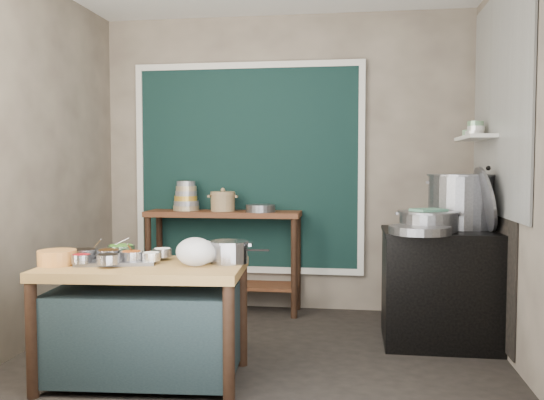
# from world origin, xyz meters

# --- Properties ---
(floor) EXTENTS (3.50, 3.00, 0.02)m
(floor) POSITION_xyz_m (0.00, 0.00, -0.01)
(floor) COLOR black
(floor) RESTS_ON ground
(back_wall) EXTENTS (3.50, 0.02, 2.80)m
(back_wall) POSITION_xyz_m (0.00, 1.51, 1.40)
(back_wall) COLOR gray
(back_wall) RESTS_ON floor
(left_wall) EXTENTS (0.02, 3.00, 2.80)m
(left_wall) POSITION_xyz_m (-1.76, 0.00, 1.40)
(left_wall) COLOR gray
(left_wall) RESTS_ON floor
(right_wall) EXTENTS (0.02, 3.00, 2.80)m
(right_wall) POSITION_xyz_m (1.76, 0.00, 1.40)
(right_wall) COLOR gray
(right_wall) RESTS_ON floor
(curtain_panel) EXTENTS (2.10, 0.02, 1.90)m
(curtain_panel) POSITION_xyz_m (-0.35, 1.47, 1.35)
(curtain_panel) COLOR black
(curtain_panel) RESTS_ON back_wall
(curtain_frame) EXTENTS (2.22, 0.03, 2.02)m
(curtain_frame) POSITION_xyz_m (-0.35, 1.46, 1.35)
(curtain_frame) COLOR beige
(curtain_frame) RESTS_ON back_wall
(tile_panel) EXTENTS (0.02, 1.70, 1.70)m
(tile_panel) POSITION_xyz_m (1.74, 0.55, 1.85)
(tile_panel) COLOR #B2B2AA
(tile_panel) RESTS_ON right_wall
(soot_patch) EXTENTS (0.01, 1.30, 1.30)m
(soot_patch) POSITION_xyz_m (1.74, 0.65, 0.70)
(soot_patch) COLOR black
(soot_patch) RESTS_ON right_wall
(wall_shelf) EXTENTS (0.22, 0.70, 0.03)m
(wall_shelf) POSITION_xyz_m (1.63, 0.85, 1.60)
(wall_shelf) COLOR beige
(wall_shelf) RESTS_ON right_wall
(prep_table) EXTENTS (1.30, 0.81, 0.75)m
(prep_table) POSITION_xyz_m (-0.65, -0.53, 0.38)
(prep_table) COLOR olive
(prep_table) RESTS_ON floor
(back_counter) EXTENTS (1.45, 0.40, 0.95)m
(back_counter) POSITION_xyz_m (-0.55, 1.28, 0.47)
(back_counter) COLOR #5E2F1B
(back_counter) RESTS_ON floor
(stove_block) EXTENTS (0.90, 0.68, 0.85)m
(stove_block) POSITION_xyz_m (1.35, 0.55, 0.42)
(stove_block) COLOR black
(stove_block) RESTS_ON floor
(stove_top) EXTENTS (0.92, 0.69, 0.03)m
(stove_top) POSITION_xyz_m (1.35, 0.55, 0.86)
(stove_top) COLOR black
(stove_top) RESTS_ON stove_block
(condiment_tray) EXTENTS (0.56, 0.45, 0.02)m
(condiment_tray) POSITION_xyz_m (-0.84, -0.48, 0.76)
(condiment_tray) COLOR gray
(condiment_tray) RESTS_ON prep_table
(condiment_bowls) EXTENTS (0.61, 0.48, 0.07)m
(condiment_bowls) POSITION_xyz_m (-0.85, -0.49, 0.80)
(condiment_bowls) COLOR gray
(condiment_bowls) RESTS_ON condiment_tray
(yellow_basin) EXTENTS (0.28, 0.28, 0.09)m
(yellow_basin) POSITION_xyz_m (-1.19, -0.62, 0.80)
(yellow_basin) COLOR #B37A32
(yellow_basin) RESTS_ON prep_table
(saucepan) EXTENTS (0.27, 0.27, 0.14)m
(saucepan) POSITION_xyz_m (-0.13, -0.40, 0.82)
(saucepan) COLOR gray
(saucepan) RESTS_ON prep_table
(plastic_bag_a) EXTENTS (0.27, 0.23, 0.18)m
(plastic_bag_a) POSITION_xyz_m (-0.31, -0.55, 0.84)
(plastic_bag_a) COLOR white
(plastic_bag_a) RESTS_ON prep_table
(plastic_bag_b) EXTENTS (0.23, 0.21, 0.15)m
(plastic_bag_b) POSITION_xyz_m (-0.28, -0.46, 0.83)
(plastic_bag_b) COLOR white
(plastic_bag_b) RESTS_ON prep_table
(bowl_stack) EXTENTS (0.25, 0.25, 0.28)m
(bowl_stack) POSITION_xyz_m (-0.92, 1.30, 1.07)
(bowl_stack) COLOR tan
(bowl_stack) RESTS_ON back_counter
(utensil_cup) EXTENTS (0.19, 0.19, 0.09)m
(utensil_cup) POSITION_xyz_m (-0.95, 1.28, 0.99)
(utensil_cup) COLOR gray
(utensil_cup) RESTS_ON back_counter
(ceramic_crock) EXTENTS (0.26, 0.26, 0.16)m
(ceramic_crock) POSITION_xyz_m (-0.55, 1.28, 1.03)
(ceramic_crock) COLOR #967751
(ceramic_crock) RESTS_ON back_counter
(wide_bowl) EXTENTS (0.31, 0.31, 0.07)m
(wide_bowl) POSITION_xyz_m (-0.19, 1.22, 0.98)
(wide_bowl) COLOR gray
(wide_bowl) RESTS_ON back_counter
(stock_pot) EXTENTS (0.63, 0.63, 0.43)m
(stock_pot) POSITION_xyz_m (1.51, 0.74, 1.09)
(stock_pot) COLOR gray
(stock_pot) RESTS_ON stove_top
(pot_lid) EXTENTS (0.14, 0.50, 0.49)m
(pot_lid) POSITION_xyz_m (1.63, 0.50, 1.12)
(pot_lid) COLOR gray
(pot_lid) RESTS_ON stove_top
(steamer) EXTENTS (0.53, 0.53, 0.15)m
(steamer) POSITION_xyz_m (1.22, 0.48, 0.96)
(steamer) COLOR gray
(steamer) RESTS_ON stove_top
(green_cloth) EXTENTS (0.29, 0.27, 0.02)m
(green_cloth) POSITION_xyz_m (1.22, 0.48, 1.04)
(green_cloth) COLOR #558D6E
(green_cloth) RESTS_ON steamer
(shallow_pan) EXTENTS (0.54, 0.54, 0.06)m
(shallow_pan) POSITION_xyz_m (1.14, 0.26, 0.91)
(shallow_pan) COLOR gray
(shallow_pan) RESTS_ON stove_top
(shelf_bowl_stack) EXTENTS (0.15, 0.15, 0.12)m
(shelf_bowl_stack) POSITION_xyz_m (1.63, 0.85, 1.67)
(shelf_bowl_stack) COLOR silver
(shelf_bowl_stack) RESTS_ON wall_shelf
(shelf_bowl_green) EXTENTS (0.20, 0.20, 0.06)m
(shelf_bowl_green) POSITION_xyz_m (1.63, 1.00, 1.64)
(shelf_bowl_green) COLOR gray
(shelf_bowl_green) RESTS_ON wall_shelf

